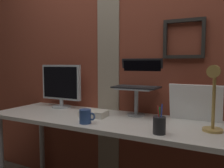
{
  "coord_description": "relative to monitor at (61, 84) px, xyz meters",
  "views": [
    {
      "loc": [
        0.76,
        -1.38,
        1.17
      ],
      "look_at": [
        -0.07,
        0.22,
        1.01
      ],
      "focal_mm": 37.02,
      "sensor_mm": 36.0,
      "label": 1
    }
  ],
  "objects": [
    {
      "name": "desk_lamp",
      "position": [
        1.31,
        -0.23,
        0.03
      ],
      "size": [
        0.12,
        0.2,
        0.4
      ],
      "color": "tan",
      "rests_on": "desk"
    },
    {
      "name": "laptop",
      "position": [
        0.75,
        0.07,
        0.07
      ],
      "size": [
        0.35,
        0.26,
        0.23
      ],
      "color": "black",
      "rests_on": "laptop_stand"
    },
    {
      "name": "desk",
      "position": [
        0.57,
        -0.18,
        -0.3
      ],
      "size": [
        1.91,
        0.6,
        0.76
      ],
      "color": "silver",
      "rests_on": "ground_plane"
    },
    {
      "name": "laptop_stand",
      "position": [
        0.75,
        0.0,
        -0.07
      ],
      "size": [
        0.28,
        0.22,
        0.22
      ],
      "color": "gray",
      "rests_on": "desk"
    },
    {
      "name": "brick_wall_back",
      "position": [
        0.64,
        0.18,
        0.34
      ],
      "size": [
        3.36,
        0.15,
        2.63
      ],
      "color": "brown",
      "rests_on": "ground_plane"
    },
    {
      "name": "coffee_mug",
      "position": [
        0.52,
        -0.38,
        -0.17
      ],
      "size": [
        0.12,
        0.08,
        0.1
      ],
      "color": "#2D4C8C",
      "rests_on": "desk"
    },
    {
      "name": "monitor",
      "position": [
        0.0,
        0.0,
        0.0
      ],
      "size": [
        0.42,
        0.18,
        0.4
      ],
      "color": "#ADB2B7",
      "rests_on": "desk"
    },
    {
      "name": "pen_cup",
      "position": [
        1.04,
        -0.38,
        -0.17
      ],
      "size": [
        0.07,
        0.07,
        0.18
      ],
      "color": "#262628",
      "rests_on": "desk"
    },
    {
      "name": "paper_clutter_stack",
      "position": [
        0.47,
        -0.18,
        -0.19
      ],
      "size": [
        0.21,
        0.16,
        0.05
      ],
      "primitive_type": "cube",
      "rotation": [
        0.0,
        0.0,
        0.08
      ],
      "color": "silver",
      "rests_on": "desk"
    },
    {
      "name": "whiteboard_panel",
      "position": [
        1.18,
        0.03,
        -0.09
      ],
      "size": [
        0.36,
        0.07,
        0.27
      ],
      "primitive_type": "cube",
      "rotation": [
        0.21,
        0.0,
        0.0
      ],
      "color": "white",
      "rests_on": "desk"
    }
  ]
}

